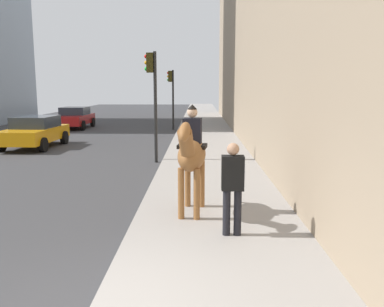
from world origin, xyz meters
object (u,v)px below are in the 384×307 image
car_near_lane (35,131)px  car_mid_lane (74,117)px  traffic_light_far_curb (172,90)px  traffic_light_near_curb (153,89)px  pedestrian_greeting (233,183)px  mounted_horse_near (191,154)px

car_near_lane → car_mid_lane: size_ratio=1.02×
car_near_lane → traffic_light_far_curb: size_ratio=1.08×
traffic_light_near_curb → car_mid_lane: bearing=28.4°
pedestrian_greeting → traffic_light_near_curb: 8.31m
car_near_lane → car_mid_lane: 8.77m
traffic_light_far_curb → car_mid_lane: bearing=83.4°
mounted_horse_near → car_near_lane: mounted_horse_near is taller
car_near_lane → car_mid_lane: (8.73, 0.80, -0.01)m
pedestrian_greeting → car_near_lane: (11.53, 8.20, -0.35)m
pedestrian_greeting → car_near_lane: pedestrian_greeting is taller
mounted_horse_near → pedestrian_greeting: 1.51m
car_near_lane → traffic_light_near_curb: size_ratio=1.03×
pedestrian_greeting → traffic_light_far_curb: (19.48, 2.36, 1.48)m
pedestrian_greeting → traffic_light_far_curb: 19.68m
traffic_light_near_curb → traffic_light_far_curb: bearing=0.4°
traffic_light_near_curb → mounted_horse_near: bearing=-167.0°
pedestrian_greeting → traffic_light_near_curb: bearing=16.9°
car_near_lane → traffic_light_far_curb: 10.04m
mounted_horse_near → car_mid_lane: (18.99, 8.24, -0.68)m
mounted_horse_near → pedestrian_greeting: bearing=38.0°
car_near_lane → car_mid_lane: bearing=-172.9°
car_mid_lane → traffic_light_far_curb: 6.93m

